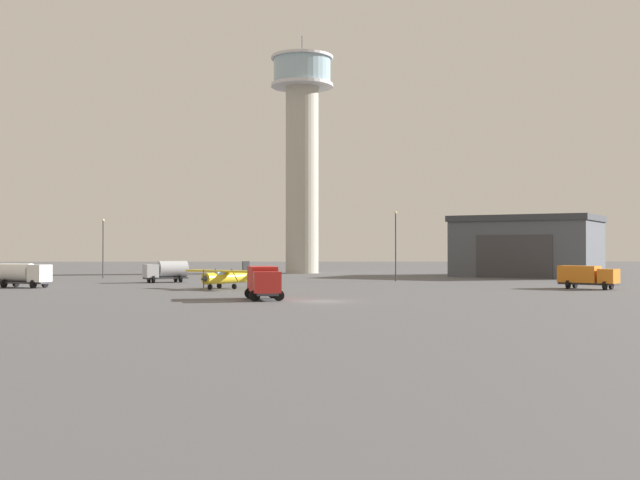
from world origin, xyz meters
name	(u,v)px	position (x,y,z in m)	size (l,w,h in m)	color
ground_plane	(323,301)	(0.00, 0.00, 0.00)	(400.00, 400.00, 0.00)	#545456
control_tower	(302,143)	(-2.09, 77.51, 24.70)	(11.80, 11.80, 45.15)	#B2AD9E
hangar	(527,246)	(35.80, 59.82, 5.07)	(28.32, 26.45, 10.10)	#4C5159
airplane_yellow	(226,276)	(-10.77, 21.07, 1.49)	(9.56, 8.35, 3.19)	gold
truck_box_red	(264,281)	(-5.42, 2.49, 1.70)	(3.88, 6.33, 3.04)	#38383D
truck_fuel_tanker_white	(23,274)	(-35.53, 24.59, 1.67)	(7.01, 4.51, 2.93)	#38383D
truck_fuel_tanker_silver	(167,271)	(-20.72, 38.23, 1.65)	(6.29, 4.78, 2.98)	#38383D
truck_box_orange	(587,276)	(31.29, 20.20, 1.53)	(6.40, 6.10, 2.68)	#38383D
light_post_west	(103,243)	(-33.49, 53.73, 5.53)	(0.44, 0.44, 9.37)	#38383D
light_post_east	(396,240)	(11.44, 41.30, 5.89)	(0.44, 0.44, 10.06)	#38383D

